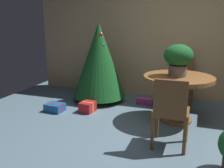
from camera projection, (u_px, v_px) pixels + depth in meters
The scene contains 10 objects.
ground_plane at pixel (159, 147), 3.09m from camera, with size 6.60×6.60×0.00m, color slate.
back_wall_panel at pixel (181, 32), 4.78m from camera, with size 6.00×0.10×2.60m, color tan.
round_dining_table at pixel (178, 89), 3.79m from camera, with size 1.05×1.05×0.71m.
flower_vase at pixel (178, 58), 3.67m from camera, with size 0.43×0.43×0.47m.
wooden_chair_near at pixel (171, 110), 2.95m from camera, with size 0.42×0.39×0.88m.
wooden_chair_far at pixel (183, 76), 4.66m from camera, with size 0.40×0.42×0.92m.
holiday_tree at pixel (99, 60), 4.71m from camera, with size 0.99×0.99×1.49m.
gift_box_blue at pixel (55, 107), 4.30m from camera, with size 0.32×0.26×0.14m.
gift_box_red at pixel (88, 107), 4.27m from camera, with size 0.25×0.27×0.17m.
gift_box_purple at pixel (145, 101), 4.68m from camera, with size 0.31×0.20×0.11m.
Camera 1 is at (0.38, -2.84, 1.51)m, focal length 40.23 mm.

